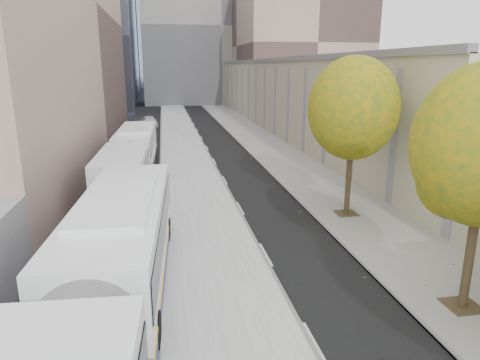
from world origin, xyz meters
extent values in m
cube|color=#A3A3A3|center=(-3.88, 35.00, 0.07)|extent=(4.25, 150.00, 0.15)
cube|color=gray|center=(4.12, 35.00, 0.04)|extent=(4.75, 150.00, 0.08)
cube|color=gray|center=(15.50, 64.00, 4.00)|extent=(18.00, 92.00, 8.00)
cube|color=gray|center=(6.00, 96.00, 15.00)|extent=(30.00, 18.00, 30.00)
cylinder|color=#332615|center=(3.60, 13.00, 1.70)|extent=(0.28, 0.28, 3.24)
cylinder|color=#332615|center=(3.60, 22.00, 1.77)|extent=(0.28, 0.28, 3.38)
sphere|color=#295E1C|center=(3.60, 22.00, 5.48)|extent=(4.40, 4.40, 4.40)
cube|color=white|center=(-7.29, 12.15, 1.58)|extent=(3.75, 19.08, 3.16)
cube|color=black|center=(-7.29, 12.15, 2.16)|extent=(3.77, 18.32, 1.10)
cube|color=white|center=(-7.75, 31.34, 1.45)|extent=(2.97, 17.48, 2.90)
cube|color=black|center=(-7.75, 31.34, 1.98)|extent=(3.01, 16.78, 1.01)
cube|color=#136541|center=(-7.75, 22.66, 1.11)|extent=(1.84, 0.11, 1.12)
imported|color=silver|center=(-7.37, 57.70, 0.71)|extent=(2.42, 4.41, 1.42)
camera|label=1|loc=(-5.49, 2.30, 7.46)|focal=32.00mm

